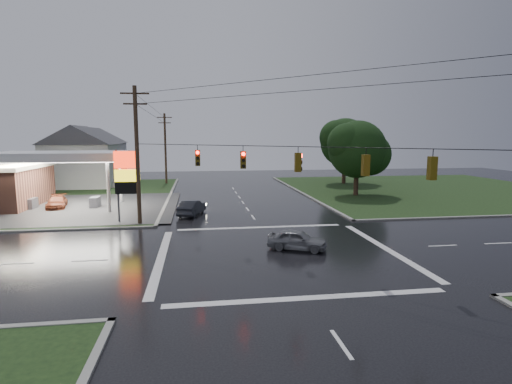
{
  "coord_description": "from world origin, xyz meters",
  "views": [
    {
      "loc": [
        -4.75,
        -23.28,
        7.06
      ],
      "look_at": [
        -0.52,
        5.66,
        3.0
      ],
      "focal_mm": 28.0,
      "sensor_mm": 36.0,
      "label": 1
    }
  ],
  "objects": [
    {
      "name": "grass_ne",
      "position": [
        26.0,
        26.0,
        0.04
      ],
      "size": [
        36.0,
        36.0,
        0.08
      ],
      "primitive_type": "cube",
      "color": "black",
      "rests_on": "ground"
    },
    {
      "name": "car_north",
      "position": [
        -5.38,
        12.85,
        0.68
      ],
      "size": [
        2.68,
        4.4,
        1.37
      ],
      "primitive_type": "imported",
      "rotation": [
        0.0,
        0.0,
        2.82
      ],
      "color": "#202228",
      "rests_on": "ground"
    },
    {
      "name": "utility_pole_nw",
      "position": [
        -9.5,
        9.5,
        5.72
      ],
      "size": [
        2.2,
        0.32,
        11.0
      ],
      "color": "#382619",
      "rests_on": "ground"
    },
    {
      "name": "house_far",
      "position": [
        -21.95,
        48.0,
        4.41
      ],
      "size": [
        11.05,
        8.48,
        8.6
      ],
      "color": "silver",
      "rests_on": "ground"
    },
    {
      "name": "car_crossing",
      "position": [
        1.34,
        0.54,
        0.63
      ],
      "size": [
        4.0,
        2.9,
        1.27
      ],
      "primitive_type": "imported",
      "rotation": [
        0.0,
        0.0,
        1.15
      ],
      "color": "slate",
      "rests_on": "ground"
    },
    {
      "name": "tree_ne_near",
      "position": [
        14.14,
        21.99,
        5.56
      ],
      "size": [
        7.99,
        6.8,
        8.98
      ],
      "color": "black",
      "rests_on": "ground"
    },
    {
      "name": "traffic_signals",
      "position": [
        0.02,
        -0.02,
        6.48
      ],
      "size": [
        26.87,
        26.87,
        1.47
      ],
      "color": "black",
      "rests_on": "ground"
    },
    {
      "name": "ground",
      "position": [
        0.0,
        0.0,
        0.0
      ],
      "size": [
        120.0,
        120.0,
        0.0
      ],
      "primitive_type": "plane",
      "color": "black",
      "rests_on": "ground"
    },
    {
      "name": "pylon_sign",
      "position": [
        -10.5,
        10.5,
        4.01
      ],
      "size": [
        2.0,
        0.35,
        6.0
      ],
      "color": "#59595E",
      "rests_on": "ground"
    },
    {
      "name": "utility_pole_n",
      "position": [
        -9.5,
        38.0,
        5.47
      ],
      "size": [
        2.2,
        0.32,
        10.5
      ],
      "color": "#382619",
      "rests_on": "ground"
    },
    {
      "name": "grass_nw",
      "position": [
        -26.0,
        26.0,
        0.04
      ],
      "size": [
        36.0,
        36.0,
        0.08
      ],
      "primitive_type": "cube",
      "color": "black",
      "rests_on": "ground"
    },
    {
      "name": "tree_ne_far",
      "position": [
        17.15,
        33.99,
        6.18
      ],
      "size": [
        8.46,
        7.2,
        9.8
      ],
      "color": "black",
      "rests_on": "ground"
    },
    {
      "name": "car_pump",
      "position": [
        -18.71,
        18.32,
        0.61
      ],
      "size": [
        2.52,
        4.46,
        1.22
      ],
      "primitive_type": "imported",
      "rotation": [
        0.0,
        0.0,
        0.2
      ],
      "color": "maroon",
      "rests_on": "ground"
    },
    {
      "name": "house_near",
      "position": [
        -20.95,
        36.0,
        4.41
      ],
      "size": [
        11.05,
        8.48,
        8.6
      ],
      "color": "silver",
      "rests_on": "ground"
    }
  ]
}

